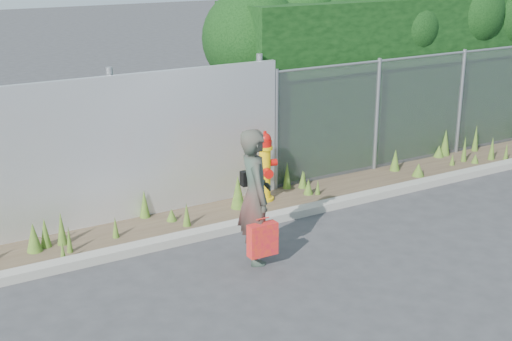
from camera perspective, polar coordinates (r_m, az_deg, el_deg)
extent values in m
plane|color=#333335|center=(9.23, 6.15, -7.92)|extent=(80.00, 80.00, 0.00)
cube|color=gray|center=(10.56, 0.27, -4.03)|extent=(16.00, 0.22, 0.12)
cube|color=#493929|center=(11.07, -1.35, -3.30)|extent=(16.00, 1.20, 0.01)
cone|color=#395E1C|center=(10.23, -11.18, -4.55)|extent=(0.10, 0.10, 0.32)
cone|color=#395E1C|center=(10.87, -8.91, -2.72)|extent=(0.16, 0.16, 0.44)
cone|color=#395E1C|center=(14.23, 14.42, 1.46)|extent=(0.20, 0.20, 0.24)
cone|color=#395E1C|center=(12.20, 3.87, -0.68)|extent=(0.08, 0.08, 0.25)
cone|color=#395E1C|center=(11.77, 4.96, -1.40)|extent=(0.09, 0.09, 0.26)
cone|color=#395E1C|center=(14.80, 17.16, 2.45)|extent=(0.13, 0.13, 0.54)
cone|color=#395E1C|center=(10.72, -6.77, -3.60)|extent=(0.16, 0.16, 0.20)
cone|color=#395E1C|center=(12.97, 12.86, 0.01)|extent=(0.23, 0.23, 0.25)
cone|color=#395E1C|center=(10.14, -15.30, -4.56)|extent=(0.14, 0.14, 0.48)
cone|color=#395E1C|center=(10.13, -16.52, -4.86)|extent=(0.16, 0.16, 0.43)
cone|color=#395E1C|center=(12.06, 3.76, -0.75)|extent=(0.15, 0.15, 0.32)
cone|color=#395E1C|center=(14.32, 18.36, 1.65)|extent=(0.13, 0.13, 0.46)
cone|color=#395E1C|center=(9.65, -15.21, -6.30)|extent=(0.08, 0.08, 0.30)
cone|color=#395E1C|center=(11.10, -1.46, -1.79)|extent=(0.23, 0.23, 0.54)
cone|color=#395E1C|center=(14.03, 17.13, 0.87)|extent=(0.14, 0.14, 0.18)
cone|color=#395E1C|center=(9.88, -14.72, -5.41)|extent=(0.09, 0.09, 0.39)
cone|color=#395E1C|center=(10.48, -5.57, -3.60)|extent=(0.12, 0.12, 0.36)
cone|color=#395E1C|center=(14.34, 19.39, 1.38)|extent=(0.09, 0.09, 0.36)
cone|color=#395E1C|center=(11.99, 2.50, -0.44)|extent=(0.14, 0.14, 0.47)
cone|color=#395E1C|center=(14.34, 14.90, 2.14)|extent=(0.20, 0.20, 0.53)
cone|color=#395E1C|center=(13.77, 15.43, 0.79)|extent=(0.10, 0.10, 0.22)
cone|color=#395E1C|center=(11.76, 4.21, -1.37)|extent=(0.16, 0.16, 0.27)
cone|color=#395E1C|center=(13.18, 11.07, 0.78)|extent=(0.18, 0.18, 0.41)
cone|color=#395E1C|center=(10.03, -17.36, -5.19)|extent=(0.22, 0.22, 0.42)
cone|color=#395E1C|center=(14.02, 16.34, 1.61)|extent=(0.11, 0.11, 0.50)
cube|color=silver|center=(10.17, -19.25, 0.27)|extent=(8.50, 0.08, 2.20)
cylinder|color=gray|center=(10.66, -11.30, 2.00)|extent=(0.10, 0.10, 2.30)
cylinder|color=gray|center=(11.70, 0.27, 3.76)|extent=(0.10, 0.10, 2.30)
cube|color=gray|center=(13.71, 12.98, 4.76)|extent=(6.50, 0.03, 2.00)
cylinder|color=gray|center=(13.53, 13.28, 8.89)|extent=(6.50, 0.04, 0.04)
cylinder|color=gray|center=(11.76, 1.61, 3.20)|extent=(0.07, 0.07, 2.05)
cylinder|color=gray|center=(13.02, 9.63, 4.39)|extent=(0.07, 0.07, 2.05)
cylinder|color=gray|center=(14.45, 16.02, 5.28)|extent=(0.07, 0.07, 2.05)
cube|color=black|center=(14.53, 11.26, 7.61)|extent=(7.30, 1.60, 3.00)
sphere|color=black|center=(12.61, -0.29, 10.51)|extent=(1.77, 1.77, 1.77)
sphere|color=black|center=(13.02, 3.71, 12.21)|extent=(1.17, 1.17, 1.17)
sphere|color=black|center=(13.40, 5.53, 11.50)|extent=(1.30, 1.30, 1.30)
sphere|color=black|center=(14.10, 9.03, 13.10)|extent=(1.88, 1.88, 1.88)
sphere|color=black|center=(14.18, 11.67, 11.27)|extent=(1.40, 1.40, 1.40)
sphere|color=black|center=(15.19, 13.20, 11.46)|extent=(1.79, 1.79, 1.79)
sphere|color=black|center=(15.34, 16.04, 12.17)|extent=(1.74, 1.74, 1.74)
sphere|color=black|center=(16.17, 18.62, 12.01)|extent=(1.90, 1.90, 1.90)
cylinder|color=#E4B60C|center=(11.52, 0.70, -2.30)|extent=(0.29, 0.29, 0.06)
cylinder|color=#E4B60C|center=(11.38, 0.71, -0.38)|extent=(0.19, 0.19, 0.87)
cylinder|color=#E4B60C|center=(11.25, 0.72, 1.84)|extent=(0.25, 0.25, 0.05)
cylinder|color=#B20F0A|center=(11.23, 0.72, 2.19)|extent=(0.22, 0.22, 0.10)
sphere|color=#B20F0A|center=(11.21, 0.72, 2.54)|extent=(0.20, 0.20, 0.20)
cylinder|color=#B20F0A|center=(11.18, 0.73, 3.05)|extent=(0.05, 0.05, 0.05)
cylinder|color=#B20F0A|center=(11.25, 0.09, 0.47)|extent=(0.10, 0.11, 0.11)
cylinder|color=#B20F0A|center=(11.39, 1.33, 0.70)|extent=(0.10, 0.11, 0.11)
cylinder|color=#B20F0A|center=(11.24, 1.10, -0.20)|extent=(0.15, 0.12, 0.15)
imported|color=#0F5F4A|center=(9.12, -0.08, -2.07)|extent=(0.60, 0.75, 1.78)
cube|color=red|center=(9.04, 0.53, -5.54)|extent=(0.39, 0.14, 0.43)
cylinder|color=red|center=(8.93, 0.53, -3.86)|extent=(0.18, 0.02, 0.02)
cube|color=black|center=(9.12, -0.46, -0.58)|extent=(0.25, 0.11, 0.19)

